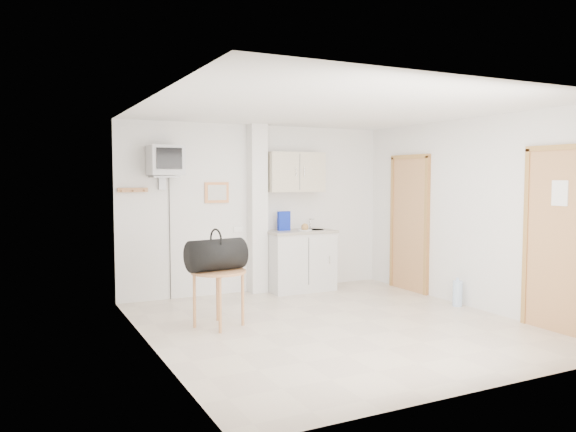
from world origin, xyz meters
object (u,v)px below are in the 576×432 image
crt_television (165,161)px  round_table (219,278)px  water_bottle (457,293)px  duffel_bag (216,255)px

crt_television → round_table: bearing=-81.2°
round_table → water_bottle: bearing=-7.9°
duffel_bag → round_table: bearing=-30.8°
round_table → duffel_bag: (-0.02, 0.01, 0.27)m
crt_television → water_bottle: 4.31m
crt_television → duffel_bag: (0.20, -1.46, -1.10)m
round_table → water_bottle: round_table is taller
duffel_bag → water_bottle: (3.23, -0.46, -0.67)m
crt_television → round_table: size_ratio=3.28×
round_table → duffel_bag: 0.27m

